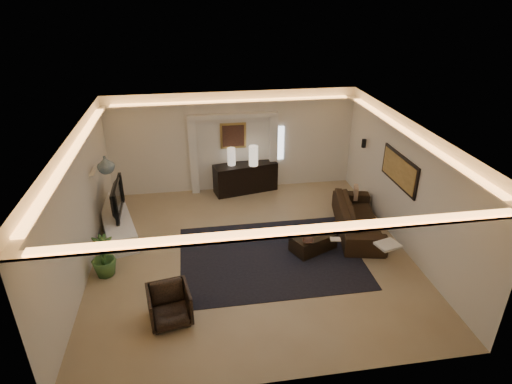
{
  "coord_description": "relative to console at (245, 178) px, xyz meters",
  "views": [
    {
      "loc": [
        -1.16,
        -7.98,
        5.52
      ],
      "look_at": [
        0.2,
        0.6,
        1.25
      ],
      "focal_mm": 29.79,
      "sensor_mm": 36.0,
      "label": 1
    }
  ],
  "objects": [
    {
      "name": "ceiling",
      "position": [
        -0.31,
        -3.25,
        2.5
      ],
      "size": [
        7.0,
        7.0,
        0.0
      ],
      "primitive_type": "plane",
      "rotation": [
        3.14,
        0.0,
        0.0
      ],
      "color": "white",
      "rests_on": "ground"
    },
    {
      "name": "sofa",
      "position": [
        2.43,
        -2.67,
        -0.04
      ],
      "size": [
        2.6,
        1.43,
        0.72
      ],
      "primitive_type": "imported",
      "rotation": [
        0.0,
        0.0,
        1.37
      ],
      "color": "#54391B",
      "rests_on": "ground"
    },
    {
      "name": "wall_sconce",
      "position": [
        3.07,
        -1.05,
        1.28
      ],
      "size": [
        0.12,
        0.12,
        0.22
      ],
      "primitive_type": "cylinder",
      "color": "black",
      "rests_on": "wall_right"
    },
    {
      "name": "daylight_slit",
      "position": [
        1.04,
        0.23,
        0.95
      ],
      "size": [
        0.25,
        0.03,
        1.0
      ],
      "primitive_type": "cube",
      "color": "white",
      "rests_on": "wall_back"
    },
    {
      "name": "media_ledge",
      "position": [
        -3.46,
        -1.7,
        -0.18
      ],
      "size": [
        1.29,
        2.65,
        0.48
      ],
      "primitive_type": "cube",
      "rotation": [
        0.0,
        0.0,
        0.27
      ],
      "color": "white",
      "rests_on": "ground"
    },
    {
      "name": "area_rug",
      "position": [
        0.09,
        -3.45,
        -0.39
      ],
      "size": [
        4.0,
        3.0,
        0.01
      ],
      "primitive_type": "cube",
      "color": "black",
      "rests_on": "ground"
    },
    {
      "name": "plant",
      "position": [
        -3.46,
        -3.54,
        0.05
      ],
      "size": [
        0.58,
        0.58,
        0.89
      ],
      "primitive_type": "imported",
      "rotation": [
        0.0,
        0.0,
        0.19
      ],
      "color": "#3A642C",
      "rests_on": "ground"
    },
    {
      "name": "armchair",
      "position": [
        -2.07,
        -5.13,
        -0.06
      ],
      "size": [
        0.85,
        0.87,
        0.68
      ],
      "primitive_type": "imported",
      "rotation": [
        0.0,
        0.0,
        0.18
      ],
      "color": "black",
      "rests_on": "ground"
    },
    {
      "name": "floor",
      "position": [
        -0.31,
        -3.25,
        -0.4
      ],
      "size": [
        7.0,
        7.0,
        0.0
      ],
      "primitive_type": "plane",
      "color": "tan",
      "rests_on": "ground"
    },
    {
      "name": "wall_back",
      "position": [
        -0.31,
        0.25,
        1.05
      ],
      "size": [
        7.0,
        0.0,
        7.0
      ],
      "primitive_type": "plane",
      "rotation": [
        1.57,
        0.0,
        0.0
      ],
      "color": "silver",
      "rests_on": "ground"
    },
    {
      "name": "magazine",
      "position": [
        1.54,
        -3.59,
        0.02
      ],
      "size": [
        0.25,
        0.2,
        0.03
      ],
      "primitive_type": "cube",
      "rotation": [
        0.0,
        0.0,
        -0.18
      ],
      "color": "beige",
      "rests_on": "coffee_table"
    },
    {
      "name": "bowl",
      "position": [
        0.9,
        -3.59,
        0.04
      ],
      "size": [
        0.3,
        0.3,
        0.07
      ],
      "primitive_type": "imported",
      "rotation": [
        0.0,
        0.0,
        -0.15
      ],
      "color": "#3B251C",
      "rests_on": "coffee_table"
    },
    {
      "name": "throw_blanket",
      "position": [
        2.48,
        -4.19,
        0.15
      ],
      "size": [
        0.56,
        0.5,
        0.05
      ],
      "primitive_type": "cube",
      "rotation": [
        0.0,
        0.0,
        0.28
      ],
      "color": "beige",
      "rests_on": "sofa"
    },
    {
      "name": "painting_frame",
      "position": [
        -0.31,
        0.22,
        1.25
      ],
      "size": [
        0.74,
        0.04,
        0.74
      ],
      "primitive_type": "cube",
      "color": "tan",
      "rests_on": "wall_back"
    },
    {
      "name": "art_panel_frame",
      "position": [
        3.16,
        -2.95,
        1.3
      ],
      "size": [
        0.04,
        1.64,
        0.74
      ],
      "primitive_type": "cube",
      "color": "black",
      "rests_on": "wall_right"
    },
    {
      "name": "pilaster_left",
      "position": [
        -1.46,
        0.15,
        0.7
      ],
      "size": [
        0.22,
        0.2,
        2.2
      ],
      "primitive_type": "cube",
      "color": "silver",
      "rests_on": "ground"
    },
    {
      "name": "art_panel_gold",
      "position": [
        3.14,
        -2.95,
        1.3
      ],
      "size": [
        0.02,
        1.5,
        0.62
      ],
      "primitive_type": "cube",
      "color": "tan",
      "rests_on": "wall_right"
    },
    {
      "name": "wall_front",
      "position": [
        -0.31,
        -6.75,
        1.05
      ],
      "size": [
        7.0,
        0.0,
        7.0
      ],
      "primitive_type": "plane",
      "rotation": [
        -1.57,
        0.0,
        0.0
      ],
      "color": "silver",
      "rests_on": "ground"
    },
    {
      "name": "cove_soffit",
      "position": [
        -0.31,
        -3.25,
        2.22
      ],
      "size": [
        7.0,
        7.0,
        0.04
      ],
      "primitive_type": "cube",
      "color": "silver",
      "rests_on": "ceiling"
    },
    {
      "name": "wall_niche",
      "position": [
        -3.75,
        -1.85,
        1.25
      ],
      "size": [
        0.1,
        0.55,
        0.04
      ],
      "primitive_type": "cube",
      "color": "silver",
      "rests_on": "wall_left"
    },
    {
      "name": "tv",
      "position": [
        -3.46,
        -1.69,
        0.44
      ],
      "size": [
        1.36,
        0.21,
        0.78
      ],
      "primitive_type": "imported",
      "rotation": [
        0.0,
        0.0,
        1.6
      ],
      "color": "black",
      "rests_on": "media_ledge"
    },
    {
      "name": "wall_right",
      "position": [
        3.19,
        -3.25,
        1.05
      ],
      "size": [
        0.0,
        7.0,
        7.0
      ],
      "primitive_type": "plane",
      "rotation": [
        1.57,
        0.0,
        -1.57
      ],
      "color": "silver",
      "rests_on": "ground"
    },
    {
      "name": "wall_left",
      "position": [
        -3.81,
        -3.25,
        1.05
      ],
      "size": [
        0.0,
        7.0,
        7.0
      ],
      "primitive_type": "plane",
      "rotation": [
        1.57,
        0.0,
        1.57
      ],
      "color": "silver",
      "rests_on": "ground"
    },
    {
      "name": "lamp_left",
      "position": [
        -0.39,
        0.0,
        0.69
      ],
      "size": [
        0.27,
        0.27,
        0.5
      ],
      "primitive_type": "cylinder",
      "rotation": [
        0.0,
        0.0,
        -0.25
      ],
      "color": "beige",
      "rests_on": "console"
    },
    {
      "name": "coffee_table",
      "position": [
        1.11,
        -3.32,
        -0.2
      ],
      "size": [
        1.14,
        0.92,
        0.37
      ],
      "primitive_type": "cube",
      "rotation": [
        0.0,
        0.0,
        0.43
      ],
      "color": "black",
      "rests_on": "ground"
    },
    {
      "name": "throw_pillow",
      "position": [
        2.73,
        -1.68,
        0.15
      ],
      "size": [
        0.2,
        0.36,
        0.34
      ],
      "primitive_type": "cube",
      "rotation": [
        0.0,
        0.0,
        -0.31
      ],
      "color": "tan",
      "rests_on": "sofa"
    },
    {
      "name": "pilaster_right",
      "position": [
        0.84,
        0.15,
        0.7
      ],
      "size": [
        0.22,
        0.2,
        2.2
      ],
      "primitive_type": "cube",
      "color": "silver",
      "rests_on": "ground"
    },
    {
      "name": "figurine",
      "position": [
        -3.46,
        -0.81,
        0.24
      ],
      "size": [
        0.16,
        0.16,
        0.4
      ],
      "primitive_type": "cylinder",
      "rotation": [
        0.0,
        0.0,
        -0.14
      ],
      "color": "#321C14",
      "rests_on": "media_ledge"
    },
    {
      "name": "lamp_right",
      "position": [
        0.22,
        -0.13,
        0.69
      ],
      "size": [
        0.28,
        0.28,
        0.58
      ],
      "primitive_type": "cylinder",
      "rotation": [
        0.0,
        0.0,
        0.09
      ],
      "color": "#FBEACC",
      "rests_on": "console"
    },
    {
      "name": "ginger_jar",
      "position": [
        -3.42,
        -1.99,
        1.47
      ],
      "size": [
        0.43,
        0.43,
        0.4
      ],
      "primitive_type": "imported",
      "rotation": [
        0.0,
        0.0,
        0.12
      ],
      "color": "#495B6A",
      "rests_on": "wall_niche"
    },
    {
      "name": "painting_canvas",
      "position": [
        -0.31,
        0.19,
        1.25
      ],
      "size": [
        0.62,
        0.02,
        0.62
      ],
      "primitive_type": "cube",
      "color": "#4C2D1E",
      "rests_on": "wall_back"
    },
    {
      "name": "console",
      "position": [
        0.0,
        0.0,
        0.0
      ],
      "size": [
        1.9,
        0.93,
        0.91
      ],
      "primitive_type": "cube",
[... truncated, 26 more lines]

